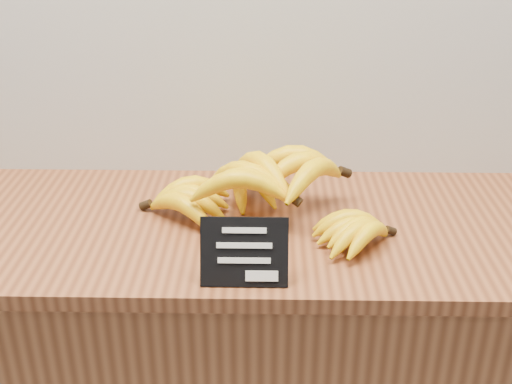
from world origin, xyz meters
name	(u,v)px	position (x,y,z in m)	size (l,w,h in m)	color
counter_top	(256,228)	(-0.05, 2.75, 0.92)	(1.55, 0.54, 0.03)	brown
chalkboard_sign	(244,252)	(-0.07, 2.53, 0.99)	(0.15, 0.01, 0.12)	black
banana_pile	(264,191)	(-0.04, 2.76, 0.99)	(0.51, 0.36, 0.13)	yellow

